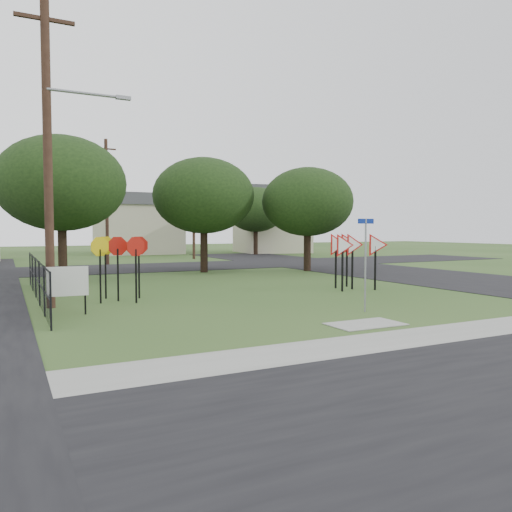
{
  "coord_description": "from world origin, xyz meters",
  "views": [
    {
      "loc": [
        -8.59,
        -12.91,
        2.55
      ],
      "look_at": [
        -0.57,
        3.0,
        1.6
      ],
      "focal_mm": 35.0,
      "sensor_mm": 36.0,
      "label": 1
    }
  ],
  "objects_px": {
    "yield_sign_cluster": "(351,247)",
    "info_board": "(68,283)",
    "street_name_sign": "(365,258)",
    "stop_sign_cluster": "(120,253)"
  },
  "relations": [
    {
      "from": "street_name_sign",
      "to": "yield_sign_cluster",
      "type": "relative_size",
      "value": 1.12
    },
    {
      "from": "street_name_sign",
      "to": "yield_sign_cluster",
      "type": "distance_m",
      "value": 5.92
    },
    {
      "from": "yield_sign_cluster",
      "to": "info_board",
      "type": "distance_m",
      "value": 11.66
    },
    {
      "from": "stop_sign_cluster",
      "to": "yield_sign_cluster",
      "type": "bearing_deg",
      "value": -5.28
    },
    {
      "from": "street_name_sign",
      "to": "stop_sign_cluster",
      "type": "relative_size",
      "value": 1.24
    },
    {
      "from": "street_name_sign",
      "to": "info_board",
      "type": "xyz_separation_m",
      "value": [
        -8.29,
        3.41,
        -0.69
      ]
    },
    {
      "from": "street_name_sign",
      "to": "info_board",
      "type": "bearing_deg",
      "value": 157.65
    },
    {
      "from": "info_board",
      "to": "stop_sign_cluster",
      "type": "bearing_deg",
      "value": 50.36
    },
    {
      "from": "street_name_sign",
      "to": "info_board",
      "type": "height_order",
      "value": "street_name_sign"
    },
    {
      "from": "stop_sign_cluster",
      "to": "yield_sign_cluster",
      "type": "height_order",
      "value": "yield_sign_cluster"
    }
  ]
}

